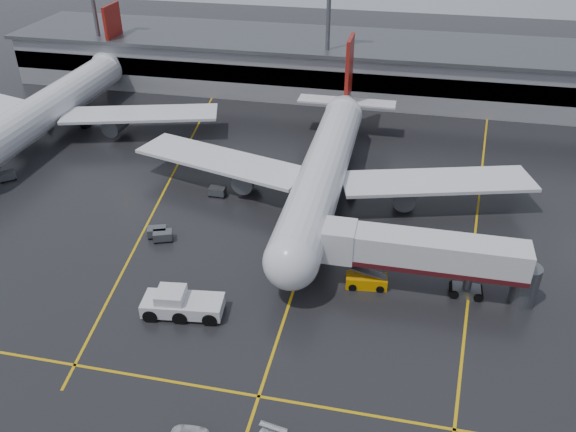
# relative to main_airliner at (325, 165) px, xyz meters

# --- Properties ---
(ground) EXTENTS (220.00, 220.00, 0.00)m
(ground) POSITION_rel_main_airliner_xyz_m (0.00, -9.70, -4.21)
(ground) COLOR black
(ground) RESTS_ON ground
(apron_line_centre) EXTENTS (0.25, 90.00, 0.02)m
(apron_line_centre) POSITION_rel_main_airliner_xyz_m (0.00, -9.70, -4.20)
(apron_line_centre) COLOR gold
(apron_line_centre) RESTS_ON ground
(apron_line_stop) EXTENTS (60.00, 0.25, 0.02)m
(apron_line_stop) POSITION_rel_main_airliner_xyz_m (0.00, -31.70, -4.20)
(apron_line_stop) COLOR gold
(apron_line_stop) RESTS_ON ground
(apron_line_left) EXTENTS (9.99, 69.35, 0.02)m
(apron_line_left) POSITION_rel_main_airliner_xyz_m (-20.00, 0.30, -4.20)
(apron_line_left) COLOR gold
(apron_line_left) RESTS_ON ground
(apron_line_right) EXTENTS (7.57, 69.64, 0.02)m
(apron_line_right) POSITION_rel_main_airliner_xyz_m (18.00, 0.30, -4.20)
(apron_line_right) COLOR gold
(apron_line_right) RESTS_ON ground
(terminal) EXTENTS (122.00, 19.00, 8.60)m
(terminal) POSITION_rel_main_airliner_xyz_m (0.00, 38.23, 0.11)
(terminal) COLOR gray
(terminal) RESTS_ON ground
(light_mast_left) EXTENTS (3.00, 1.20, 25.45)m
(light_mast_left) POSITION_rel_main_airliner_xyz_m (-45.00, 32.30, 10.27)
(light_mast_left) COLOR #595B60
(light_mast_left) RESTS_ON ground
(light_mast_mid) EXTENTS (3.00, 1.20, 25.45)m
(light_mast_mid) POSITION_rel_main_airliner_xyz_m (-5.00, 32.30, 10.27)
(light_mast_mid) COLOR #595B60
(light_mast_mid) RESTS_ON ground
(main_airliner) EXTENTS (48.80, 45.60, 14.10)m
(main_airliner) POSITION_rel_main_airliner_xyz_m (0.00, 0.00, 0.00)
(main_airliner) COLOR silver
(main_airliner) RESTS_ON ground
(second_airliner) EXTENTS (48.80, 45.60, 14.10)m
(second_airliner) POSITION_rel_main_airliner_xyz_m (-42.00, 12.00, 0.00)
(second_airliner) COLOR silver
(second_airliner) RESTS_ON ground
(jet_bridge) EXTENTS (19.90, 3.40, 6.05)m
(jet_bridge) POSITION_rel_main_airliner_xyz_m (11.87, -15.70, -0.28)
(jet_bridge) COLOR silver
(jet_bridge) RESTS_ON ground
(pushback_tractor) EXTENTS (7.51, 3.89, 2.58)m
(pushback_tractor) POSITION_rel_main_airliner_xyz_m (-9.27, -23.78, -3.18)
(pushback_tractor) COLOR silver
(pushback_tractor) RESTS_ON ground
(belt_loader) EXTENTS (4.06, 2.21, 2.47)m
(belt_loader) POSITION_rel_main_airliner_xyz_m (6.69, -16.35, -3.60)
(belt_loader) COLOR orange
(belt_loader) RESTS_ON ground
(baggage_cart_a) EXTENTS (2.33, 1.93, 1.12)m
(baggage_cart_a) POSITION_rel_main_airliner_xyz_m (-15.45, -13.07, -3.58)
(baggage_cart_a) COLOR #595B60
(baggage_cart_a) RESTS_ON ground
(baggage_cart_b) EXTENTS (2.31, 1.86, 1.12)m
(baggage_cart_b) POSITION_rel_main_airliner_xyz_m (-16.36, -12.46, -3.58)
(baggage_cart_b) COLOR #595B60
(baggage_cart_b) RESTS_ON ground
(baggage_cart_c) EXTENTS (2.00, 1.30, 1.12)m
(baggage_cart_c) POSITION_rel_main_airliner_xyz_m (-12.76, -2.51, -3.58)
(baggage_cart_c) COLOR #595B60
(baggage_cart_c) RESTS_ON ground
(baggage_cart_e) EXTENTS (2.34, 2.33, 1.12)m
(baggage_cart_e) POSITION_rel_main_airliner_xyz_m (-40.15, -4.29, -3.58)
(baggage_cart_e) COLOR #595B60
(baggage_cart_e) RESTS_ON ground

